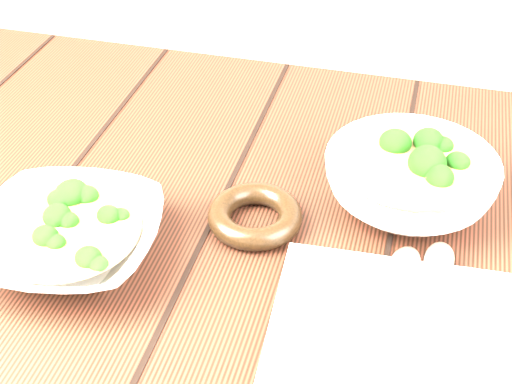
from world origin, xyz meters
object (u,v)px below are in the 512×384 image
object	(u,v)px
soup_bowl_front	(68,238)
trivet	(255,216)
napkin	(396,332)
table	(229,303)
soup_bowl_back	(410,180)

from	to	relation	value
soup_bowl_front	trivet	world-z (taller)	soup_bowl_front
soup_bowl_front	napkin	world-z (taller)	soup_bowl_front
table	trivet	distance (m)	0.14
soup_bowl_front	napkin	bearing A→B (deg)	-3.91
soup_bowl_front	napkin	distance (m)	0.35
table	soup_bowl_front	size ratio (longest dim) A/B	5.56
soup_bowl_back	napkin	world-z (taller)	soup_bowl_back
napkin	soup_bowl_back	bearing A→B (deg)	89.55
table	soup_bowl_front	xyz separation A→B (m)	(-0.15, -0.08, 0.15)
table	trivet	world-z (taller)	trivet
soup_bowl_back	table	bearing A→B (deg)	-152.19
soup_bowl_front	soup_bowl_back	size ratio (longest dim) A/B	1.01
soup_bowl_back	soup_bowl_front	bearing A→B (deg)	-151.48
napkin	soup_bowl_front	bearing A→B (deg)	173.05
table	soup_bowl_front	distance (m)	0.22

